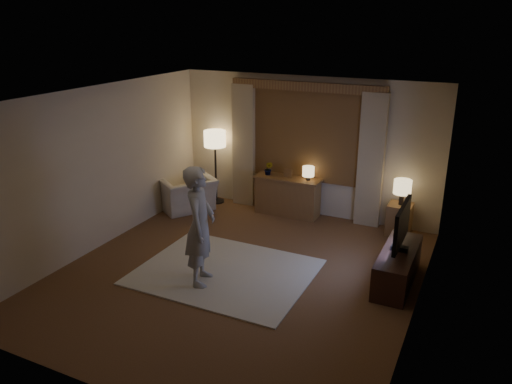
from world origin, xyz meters
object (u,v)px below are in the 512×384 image
Objects in this scene: side_table at (399,220)px; sideboard at (288,197)px; armchair at (187,194)px; person at (200,226)px; tv_stand at (398,266)px.

sideboard is at bearing 178.64° from side_table.
armchair is at bearing -161.55° from sideboard.
armchair is at bearing 18.96° from person.
tv_stand is (0.29, -1.69, -0.03)m from side_table.
tv_stand is (4.26, -1.11, -0.07)m from armchair.
side_table is (3.97, 0.57, -0.04)m from armchair.
tv_stand is at bearing -35.91° from sideboard.
tv_stand is at bearing 109.11° from armchair.
tv_stand is (2.40, -1.74, -0.10)m from sideboard.
side_table is 0.40× the size of tv_stand.
sideboard reaches higher than tv_stand.
person is at bearing -92.12° from sideboard.
sideboard reaches higher than side_table.
person is at bearing -127.42° from side_table.
person reaches higher than side_table.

